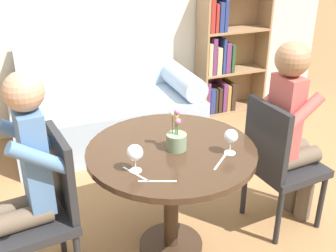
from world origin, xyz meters
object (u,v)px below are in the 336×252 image
Objects in this scene: chair_left at (44,207)px; bookshelf_right at (224,56)px; person_right at (292,132)px; flower_vase at (176,138)px; wine_glass_right at (231,137)px; couch at (106,110)px; chair_right at (278,160)px; person_left at (23,186)px; wine_glass_left at (135,153)px.

bookshelf_right is at bearing 124.93° from chair_left.
person_right is 5.10× the size of flower_vase.
chair_left is at bearing 169.40° from wine_glass_right.
couch is 6.72× the size of flower_vase.
couch is 1.84× the size of chair_right.
wine_glass_right is at bearing 73.12° from chair_left.
person_left reaches higher than chair_left.
couch is 1.26× the size of bookshelf_right.
person_left is 0.99× the size of person_right.
person_right is at bearing -62.96° from couch.
flower_vase is (-0.26, 0.16, -0.03)m from wine_glass_right.
wine_glass_right is (0.54, -0.02, -0.00)m from wine_glass_left.
person_left is at bearing 84.11° from person_right.
person_right is (0.81, -1.59, 0.36)m from couch.
wine_glass_left is at bearing -129.02° from bookshelf_right.
couch is at bearing -168.89° from bookshelf_right.
couch is 1.32× the size of person_right.
flower_vase is (0.29, 0.14, -0.04)m from wine_glass_left.
chair_right is at bearing 93.39° from person_right.
person_right is at bearing 15.34° from wine_glass_right.
flower_vase reaches higher than chair_right.
couch is 1.84× the size of chair_left.
wine_glass_left is (-0.26, -1.71, 0.50)m from couch.
couch is 1.72m from chair_left.
wine_glass_left is at bearing 91.75° from person_right.
wine_glass_right is (1.00, -0.19, 0.31)m from chair_left.
person_left is 1.62m from person_right.
person_left is at bearing -85.83° from chair_left.
chair_right is at bearing 82.27° from person_left.
wine_glass_left is at bearing 68.30° from person_left.
wine_glass_right is at bearing -31.42° from flower_vase.
bookshelf_right is 2.82m from person_left.
chair_left is at bearing 159.99° from wine_glass_left.
wine_glass_left is (0.55, -0.15, 0.15)m from person_left.
chair_right is at bearing -65.67° from couch.
chair_right is 0.56m from wine_glass_right.
person_right is at bearing 82.79° from person_left.
person_left reaches higher than wine_glass_left.
person_right is at bearing 6.72° from wine_glass_left.
bookshelf_right is 9.09× the size of wine_glass_right.
flower_vase is (0.03, -1.58, 0.46)m from couch.
couch reaches higher than chair_right.
flower_vase reaches higher than chair_left.
wine_glass_left is (0.46, -0.17, 0.32)m from chair_left.
bookshelf_right reaches higher than flower_vase.
chair_left is 1.54m from person_right.
wine_glass_right is (-0.44, -0.13, 0.31)m from chair_right.
bookshelf_right is at bearing 62.01° from wine_glass_right.
flower_vase is at bearing 83.10° from chair_right.
chair_left is 1.00× the size of chair_right.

